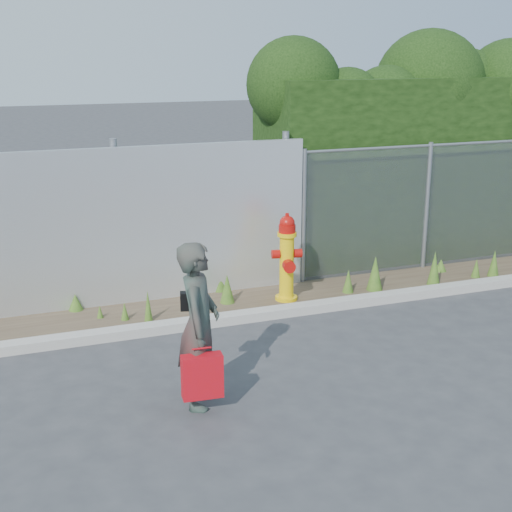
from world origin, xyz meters
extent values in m
plane|color=#39393C|center=(0.00, 0.00, 0.00)|extent=(80.00, 80.00, 0.00)
cube|color=#ACA69C|center=(0.00, 1.80, 0.06)|extent=(16.00, 0.22, 0.12)
cube|color=#4F3E2D|center=(0.00, 2.40, 0.01)|extent=(16.00, 1.20, 0.01)
cone|color=#3A641E|center=(-1.51, 2.18, 0.22)|extent=(0.11, 0.11, 0.43)
cone|color=#3A641E|center=(3.96, 2.20, 0.21)|extent=(0.18, 0.18, 0.42)
cone|color=#3A641E|center=(-2.36, 2.93, 0.12)|extent=(0.20, 0.20, 0.24)
cone|color=#3A641E|center=(-1.73, 3.05, 0.13)|extent=(0.13, 0.13, 0.26)
cone|color=#3A641E|center=(-2.09, 2.52, 0.09)|extent=(0.09, 0.09, 0.18)
cone|color=#3A641E|center=(-0.33, 2.49, 0.21)|extent=(0.21, 0.21, 0.42)
cone|color=#3A641E|center=(-1.80, 2.33, 0.12)|extent=(0.11, 0.11, 0.25)
cone|color=#3A641E|center=(3.34, 2.70, 0.10)|extent=(0.19, 0.19, 0.21)
cone|color=#3A641E|center=(-0.27, 3.02, 0.19)|extent=(0.21, 0.21, 0.38)
cone|color=#3A641E|center=(2.84, 2.15, 0.26)|extent=(0.20, 0.20, 0.53)
cone|color=#3A641E|center=(1.88, 2.25, 0.26)|extent=(0.24, 0.24, 0.52)
cone|color=#3A641E|center=(3.67, 2.24, 0.15)|extent=(0.14, 0.14, 0.30)
cone|color=#3A641E|center=(1.47, 2.30, 0.18)|extent=(0.17, 0.17, 0.35)
cylinder|color=gray|center=(-1.70, 3.12, 1.15)|extent=(0.10, 0.10, 2.30)
cylinder|color=gray|center=(0.80, 3.12, 1.15)|extent=(0.10, 0.10, 2.30)
cube|color=gray|center=(4.25, 3.00, 1.00)|extent=(6.50, 0.03, 2.00)
cylinder|color=gray|center=(4.25, 3.00, 2.00)|extent=(6.50, 0.04, 0.04)
cylinder|color=gray|center=(1.05, 3.00, 1.02)|extent=(0.07, 0.07, 2.05)
cylinder|color=gray|center=(3.20, 3.00, 1.02)|extent=(0.07, 0.07, 2.05)
cube|color=black|center=(4.55, 4.00, 1.50)|extent=(7.30, 1.60, 3.00)
sphere|color=black|center=(1.30, 4.04, 2.91)|extent=(1.49, 1.49, 1.49)
sphere|color=black|center=(2.14, 3.80, 2.61)|extent=(1.14, 1.14, 1.14)
sphere|color=black|center=(2.86, 3.84, 2.56)|extent=(1.28, 1.28, 1.28)
sphere|color=black|center=(3.83, 4.10, 2.86)|extent=(1.85, 1.85, 1.85)
sphere|color=black|center=(4.53, 4.07, 2.88)|extent=(1.16, 1.16, 1.16)
sphere|color=black|center=(5.27, 3.84, 2.80)|extent=(1.66, 1.66, 1.66)
cylinder|color=yellow|center=(0.50, 2.32, 0.03)|extent=(0.32, 0.32, 0.07)
cylinder|color=yellow|center=(0.50, 2.32, 0.48)|extent=(0.20, 0.20, 0.96)
cylinder|color=yellow|center=(0.50, 2.32, 0.98)|extent=(0.27, 0.27, 0.06)
cylinder|color=#B20F0A|center=(0.50, 2.32, 1.06)|extent=(0.24, 0.24, 0.11)
sphere|color=#B20F0A|center=(0.50, 2.32, 1.14)|extent=(0.21, 0.21, 0.21)
cylinder|color=#B20F0A|center=(0.50, 2.32, 1.25)|extent=(0.06, 0.06, 0.06)
cylinder|color=#B20F0A|center=(0.34, 2.32, 0.70)|extent=(0.11, 0.12, 0.12)
cylinder|color=#B20F0A|center=(0.66, 2.32, 0.70)|extent=(0.11, 0.12, 0.12)
cylinder|color=#B20F0A|center=(0.50, 2.16, 0.56)|extent=(0.17, 0.14, 0.17)
imported|color=#0F6150|center=(-1.48, -0.18, 0.85)|extent=(0.62, 0.73, 1.69)
cube|color=red|center=(-1.53, -0.43, 0.42)|extent=(0.40, 0.15, 0.44)
cylinder|color=red|center=(-1.53, -0.43, 0.71)|extent=(0.19, 0.02, 0.02)
cube|color=black|center=(-1.51, -0.06, 1.07)|extent=(0.24, 0.10, 0.18)
camera|label=1|loc=(-3.22, -6.49, 3.48)|focal=50.00mm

